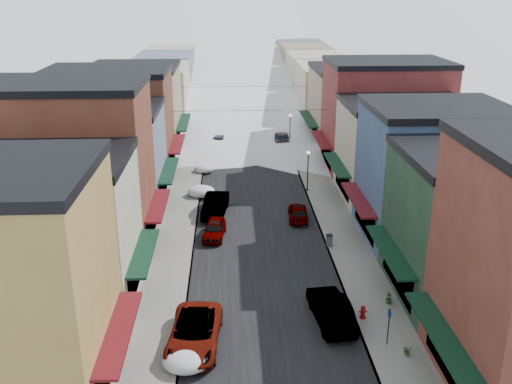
{
  "coord_description": "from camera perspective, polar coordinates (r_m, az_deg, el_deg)",
  "views": [
    {
      "loc": [
        -2.26,
        -19.43,
        18.68
      ],
      "look_at": [
        0.0,
        26.02,
        2.11
      ],
      "focal_mm": 40.0,
      "sensor_mm": 36.0,
      "label": 1
    }
  ],
  "objects": [
    {
      "name": "bldg_l_grayblue",
      "position": [
        51.63,
        -14.98,
        3.38
      ],
      "size": [
        11.3,
        9.2,
        9.0
      ],
      "color": "slate",
      "rests_on": "ground"
    },
    {
      "name": "car_white_suv",
      "position": [
        32.19,
        -6.18,
        -13.85
      ],
      "size": [
        3.15,
        6.03,
        1.62
      ],
      "primitive_type": "imported",
      "rotation": [
        0.0,
        0.0,
        -0.08
      ],
      "color": "silver",
      "rests_on": "ground"
    },
    {
      "name": "bldg_r_cream",
      "position": [
        53.84,
        14.53,
        4.09
      ],
      "size": [
        12.3,
        9.2,
        9.0
      ],
      "color": "#C1B29B",
      "rests_on": "ground"
    },
    {
      "name": "car_green_sedan",
      "position": [
        34.29,
        7.5,
        -11.51
      ],
      "size": [
        2.32,
        5.35,
        1.71
      ],
      "primitive_type": "imported",
      "rotation": [
        0.0,
        0.0,
        3.24
      ],
      "color": "black",
      "rests_on": "ground"
    },
    {
      "name": "curb_right",
      "position": [
        81.91,
        2.37,
        6.86
      ],
      "size": [
        0.1,
        160.0,
        0.15
      ],
      "primitive_type": "cube",
      "color": "slate",
      "rests_on": "ground"
    },
    {
      "name": "car_lane_silver",
      "position": [
        80.78,
        -1.69,
        7.15
      ],
      "size": [
        1.86,
        4.29,
        1.44
      ],
      "primitive_type": "imported",
      "rotation": [
        0.0,
        0.0,
        0.04
      ],
      "color": "gray",
      "rests_on": "ground"
    },
    {
      "name": "bldg_r_tan",
      "position": [
        71.52,
        9.8,
        8.49
      ],
      "size": [
        11.3,
        11.2,
        9.5
      ],
      "color": "#9F8268",
      "rests_on": "ground"
    },
    {
      "name": "snow_pile_near",
      "position": [
        30.85,
        -6.92,
        -16.27
      ],
      "size": [
        2.5,
        2.74,
        1.06
      ],
      "color": "white",
      "rests_on": "ground"
    },
    {
      "name": "trash_can",
      "position": [
        43.39,
        7.34,
        -4.8
      ],
      "size": [
        0.52,
        0.52,
        0.89
      ],
      "color": "slate",
      "rests_on": "sidewalk_right"
    },
    {
      "name": "bldg_l_tan",
      "position": [
        69.67,
        -11.94,
        8.26
      ],
      "size": [
        11.3,
        11.2,
        10.0
      ],
      "color": "tan",
      "rests_on": "ground"
    },
    {
      "name": "car_silver_wagon",
      "position": [
        69.58,
        -3.78,
        4.98
      ],
      "size": [
        2.57,
        5.01,
        1.39
      ],
      "primitive_type": "imported",
      "rotation": [
        0.0,
        0.0,
        -0.13
      ],
      "color": "#9C9EA4",
      "rests_on": "ground"
    },
    {
      "name": "sidewalk_right",
      "position": [
        82.06,
        3.45,
        6.86
      ],
      "size": [
        3.2,
        160.0,
        0.15
      ],
      "primitive_type": "cube",
      "color": "gray",
      "rests_on": "ground"
    },
    {
      "name": "distant_blocks",
      "position": [
        103.5,
        -1.6,
        11.84
      ],
      "size": [
        34.0,
        55.0,
        8.0
      ],
      "color": "gray",
      "rests_on": "ground"
    },
    {
      "name": "bldg_r_blue",
      "position": [
        45.32,
        17.24,
        1.85
      ],
      "size": [
        11.3,
        9.2,
        10.5
      ],
      "color": "#334C74",
      "rests_on": "ground"
    },
    {
      "name": "car_lane_white",
      "position": [
        86.04,
        -0.76,
        7.96
      ],
      "size": [
        2.93,
        5.46,
        1.46
      ],
      "primitive_type": "imported",
      "rotation": [
        0.0,
        0.0,
        3.24
      ],
      "color": "silver",
      "rests_on": "ground"
    },
    {
      "name": "streetlamp_near",
      "position": [
        54.08,
        5.22,
        2.64
      ],
      "size": [
        0.33,
        0.33,
        3.91
      ],
      "color": "black",
      "rests_on": "sidewalk_right"
    },
    {
      "name": "curb_left",
      "position": [
        81.63,
        -4.76,
        6.76
      ],
      "size": [
        0.1,
        160.0,
        0.15
      ],
      "primitive_type": "cube",
      "color": "slate",
      "rests_on": "ground"
    },
    {
      "name": "sidewalk_left",
      "position": [
        81.7,
        -5.86,
        6.74
      ],
      "size": [
        3.2,
        160.0,
        0.15
      ],
      "primitive_type": "cube",
      "color": "gray",
      "rests_on": "ground"
    },
    {
      "name": "planter_far",
      "position": [
        36.67,
        13.14,
        -10.31
      ],
      "size": [
        0.54,
        0.54,
        0.69
      ],
      "primitive_type": "imported",
      "rotation": [
        0.0,
        0.0,
        0.7
      ],
      "color": "#285325",
      "rests_on": "sidewalk_right"
    },
    {
      "name": "snow_pile_far",
      "position": [
        60.42,
        -5.2,
        2.34
      ],
      "size": [
        2.11,
        2.5,
        0.89
      ],
      "color": "white",
      "rests_on": "ground"
    },
    {
      "name": "car_black_sedan",
      "position": [
        70.98,
        2.56,
        5.38
      ],
      "size": [
        2.36,
        5.47,
        1.57
      ],
      "primitive_type": "imported",
      "rotation": [
        0.0,
        0.0,
        3.11
      ],
      "color": "black",
      "rests_on": "ground"
    },
    {
      "name": "fire_hydrant",
      "position": [
        34.89,
        10.64,
        -11.74
      ],
      "size": [
        0.48,
        0.36,
        0.82
      ],
      "color": "#A6080A",
      "rests_on": "sidewalk_right"
    },
    {
      "name": "overhead_cables",
      "position": [
        68.12,
        -0.91,
        9.45
      ],
      "size": [
        16.4,
        15.04,
        0.04
      ],
      "color": "black",
      "rests_on": "ground"
    },
    {
      "name": "car_gray_suv",
      "position": [
        48.15,
        4.23,
        -2.01
      ],
      "size": [
        1.86,
        4.07,
        1.35
      ],
      "primitive_type": "imported",
      "rotation": [
        0.0,
        0.0,
        3.08
      ],
      "color": "#A1A5AA",
      "rests_on": "ground"
    },
    {
      "name": "bldg_r_green",
      "position": [
        37.69,
        21.63,
        -3.17
      ],
      "size": [
        11.3,
        9.2,
        9.5
      ],
      "color": "#1A3622",
      "rests_on": "ground"
    },
    {
      "name": "planter_near",
      "position": [
        32.41,
        14.87,
        -15.06
      ],
      "size": [
        0.61,
        0.58,
        0.54
      ],
      "primitive_type": "imported",
      "rotation": [
        0.0,
        0.0,
        0.4
      ],
      "color": "#34602B",
      "rests_on": "sidewalk_right"
    },
    {
      "name": "bldg_l_brick_near",
      "position": [
        43.35,
        -18.02,
        2.35
      ],
      "size": [
        12.3,
        8.2,
        12.5
      ],
      "color": "brown",
      "rests_on": "ground"
    },
    {
      "name": "bldg_l_brick_far",
      "position": [
        60.12,
        -14.32,
        6.73
      ],
      "size": [
        13.3,
        9.2,
        11.0
      ],
      "color": "brown",
      "rests_on": "ground"
    },
    {
      "name": "parking_sign",
      "position": [
        32.4,
        13.13,
        -12.7
      ],
      "size": [
        0.11,
        0.3,
        2.24
      ],
      "color": "black",
      "rests_on": "sidewalk_right"
    },
    {
      "name": "snow_pile_mid",
      "position": [
        53.5,
        -5.49,
        0.06
      ],
      "size": [
        2.56,
        2.78,
        1.08
      ],
      "color": "white",
      "rests_on": "ground"
    },
    {
      "name": "streetlamp_far",
      "position": [
        69.44,
        3.42,
        6.6
      ],
      "size": [
        0.33,
        0.33,
        3.93
      ],
      "color": "black",
      "rests_on": "sidewalk_right"
    },
    {
      "name": "bldg_l_cream",
      "position": [
        36.51,
        -20.07,
        -3.7
      ],
      "size": [
        11.3,
        8.2,
        9.5
      ],
      "color": "beige",
      "rests_on": "ground"
    },
    {
      "name": "bldg_r_brick_far",
      "position": [
        62.06,
        12.7,
        7.5
      ],
      "size": [
        13.3,
        9.2,
        11.5
      ],
      "color": "maroon",
      "rests_on": "ground"
    },
    {
      "name": "road",
      "position": [
        81.63,
        -1.19,
        6.77
      ],
      "size": [
        10.0,
        160.0,
        0.01
      ],
      "primitive_type": "cube",
      "color": "black",
      "rests_on": "ground"
    },
    {
      "name": "car_silver_sedan",
      "position": [
        44.82,
        -4.2,
        -3.75
      ],
      "size": [
        2.05,
        4.08,
        1.33
      ],
      "primitive_type": "imported",
      "rotation": [
        0.0,
        0.0,
        -0.12
      ],
      "color": "#9C9FA4",
      "rests_on": "ground"
    },
    {
      "name": "car_dark_hatch",
      "position": [
        49.21,
        -4.1,
        -1.29
      ],
      "size": [
        2.45,
        5.36,
        1.71
      ],
      "primitive_type": "imported",
      "rotation": [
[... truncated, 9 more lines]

